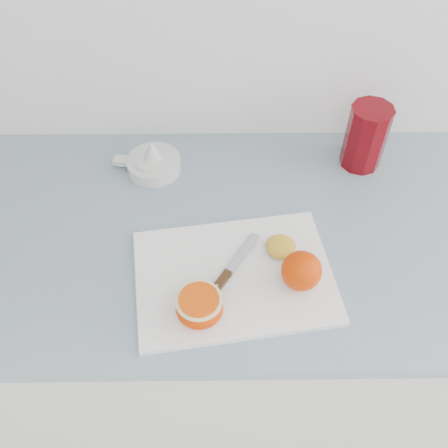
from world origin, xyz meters
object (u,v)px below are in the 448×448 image
half_orange (199,307)px  citrus_juicer (153,162)px  red_tumbler (365,139)px  cutting_board (234,276)px  counter (251,329)px

half_orange → citrus_juicer: 0.40m
red_tumbler → citrus_juicer: bearing=-177.8°
cutting_board → red_tumbler: (0.30, 0.32, 0.06)m
cutting_board → citrus_juicer: size_ratio=2.38×
half_orange → red_tumbler: (0.36, 0.41, 0.03)m
half_orange → red_tumbler: size_ratio=0.55×
counter → half_orange: (-0.12, -0.21, 0.48)m
cutting_board → red_tumbler: bearing=47.1°
cutting_board → half_orange: 0.11m
cutting_board → citrus_juicer: citrus_juicer is taller
counter → half_orange: half_orange is taller
cutting_board → half_orange: size_ratio=4.40×
citrus_juicer → red_tumbler: size_ratio=1.02×
cutting_board → red_tumbler: 0.44m
citrus_juicer → red_tumbler: bearing=2.2°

